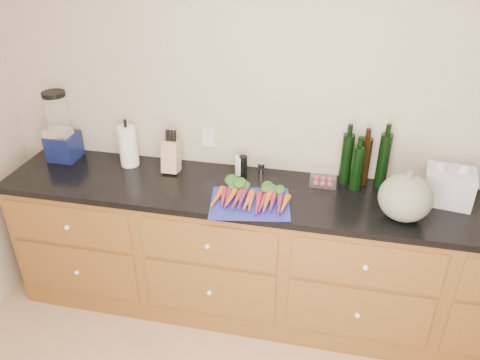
% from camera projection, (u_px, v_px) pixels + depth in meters
% --- Properties ---
extents(wall_back, '(4.10, 0.05, 2.60)m').
position_uv_depth(wall_back, '(302.00, 118.00, 2.90)').
color(wall_back, beige).
rests_on(wall_back, ground).
extents(cabinets, '(3.60, 0.64, 0.90)m').
position_uv_depth(cabinets, '(288.00, 259.00, 3.04)').
color(cabinets, brown).
rests_on(cabinets, ground).
extents(countertop, '(3.64, 0.62, 0.04)m').
position_uv_depth(countertop, '(292.00, 197.00, 2.81)').
color(countertop, black).
rests_on(countertop, cabinets).
extents(cutting_board, '(0.50, 0.41, 0.01)m').
position_uv_depth(cutting_board, '(250.00, 203.00, 2.71)').
color(cutting_board, '#212595').
rests_on(cutting_board, countertop).
extents(carrots, '(0.43, 0.30, 0.06)m').
position_uv_depth(carrots, '(251.00, 196.00, 2.72)').
color(carrots, '#CD6318').
rests_on(carrots, cutting_board).
extents(squash, '(0.29, 0.29, 0.26)m').
position_uv_depth(squash, '(405.00, 198.00, 2.53)').
color(squash, '#5E6A59').
rests_on(squash, countertop).
extents(blender_appliance, '(0.19, 0.19, 0.47)m').
position_uv_depth(blender_appliance, '(60.00, 130.00, 3.13)').
color(blender_appliance, '#0F1746').
rests_on(blender_appliance, countertop).
extents(paper_towel, '(0.12, 0.12, 0.27)m').
position_uv_depth(paper_towel, '(128.00, 146.00, 3.08)').
color(paper_towel, white).
rests_on(paper_towel, countertop).
extents(knife_block, '(0.10, 0.10, 0.21)m').
position_uv_depth(knife_block, '(171.00, 156.00, 3.02)').
color(knife_block, tan).
rests_on(knife_block, countertop).
extents(grinder_salt, '(0.05, 0.05, 0.13)m').
position_uv_depth(grinder_salt, '(239.00, 166.00, 2.99)').
color(grinder_salt, white).
rests_on(grinder_salt, countertop).
extents(grinder_pepper, '(0.05, 0.05, 0.13)m').
position_uv_depth(grinder_pepper, '(243.00, 166.00, 2.99)').
color(grinder_pepper, black).
rests_on(grinder_pepper, countertop).
extents(canister_chrome, '(0.04, 0.04, 0.10)m').
position_uv_depth(canister_chrome, '(261.00, 170.00, 2.97)').
color(canister_chrome, silver).
rests_on(canister_chrome, countertop).
extents(tomato_box, '(0.16, 0.13, 0.07)m').
position_uv_depth(tomato_box, '(323.00, 178.00, 2.90)').
color(tomato_box, white).
rests_on(tomato_box, countertop).
extents(bottles, '(0.29, 0.15, 0.35)m').
position_uv_depth(bottles, '(363.00, 162.00, 2.83)').
color(bottles, black).
rests_on(bottles, countertop).
extents(grocery_bag, '(0.30, 0.25, 0.20)m').
position_uv_depth(grocery_bag, '(448.00, 186.00, 2.70)').
color(grocery_bag, silver).
rests_on(grocery_bag, countertop).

